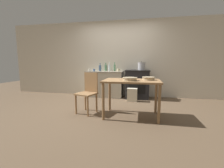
{
  "coord_description": "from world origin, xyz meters",
  "views": [
    {
      "loc": [
        0.78,
        -3.59,
        1.13
      ],
      "look_at": [
        0.0,
        0.41,
        0.56
      ],
      "focal_mm": 24.0,
      "sensor_mm": 36.0,
      "label": 1
    }
  ],
  "objects_px": {
    "stove": "(137,84)",
    "stock_pot": "(141,66)",
    "mixing_bowl_large": "(148,78)",
    "cup_center": "(118,70)",
    "chair": "(88,91)",
    "flour_sack": "(132,95)",
    "work_table": "(132,85)",
    "cup_mid_right": "(94,70)",
    "mixing_bowl_small": "(130,79)",
    "bottle_center_left": "(106,68)",
    "bottle_mid_left": "(115,68)",
    "bottle_left": "(109,68)",
    "bottle_far_left": "(100,68)",
    "cup_center_right": "(89,70)"
  },
  "relations": [
    {
      "from": "chair",
      "to": "cup_mid_right",
      "type": "height_order",
      "value": "cup_mid_right"
    },
    {
      "from": "chair",
      "to": "cup_center",
      "type": "xyz_separation_m",
      "value": [
        0.44,
        1.65,
        0.42
      ]
    },
    {
      "from": "stove",
      "to": "mixing_bowl_small",
      "type": "distance_m",
      "value": 1.89
    },
    {
      "from": "chair",
      "to": "bottle_mid_left",
      "type": "relative_size",
      "value": 3.06
    },
    {
      "from": "work_table",
      "to": "mixing_bowl_large",
      "type": "bearing_deg",
      "value": 14.36
    },
    {
      "from": "mixing_bowl_large",
      "to": "cup_mid_right",
      "type": "relative_size",
      "value": 3.35
    },
    {
      "from": "stove",
      "to": "stock_pot",
      "type": "bearing_deg",
      "value": 2.17
    },
    {
      "from": "chair",
      "to": "flour_sack",
      "type": "xyz_separation_m",
      "value": [
        0.94,
        1.21,
        -0.3
      ]
    },
    {
      "from": "stove",
      "to": "bottle_left",
      "type": "bearing_deg",
      "value": 175.71
    },
    {
      "from": "bottle_mid_left",
      "to": "bottle_center_left",
      "type": "bearing_deg",
      "value": 167.03
    },
    {
      "from": "stove",
      "to": "work_table",
      "type": "height_order",
      "value": "stove"
    },
    {
      "from": "bottle_mid_left",
      "to": "cup_mid_right",
      "type": "xyz_separation_m",
      "value": [
        -0.65,
        -0.25,
        -0.08
      ]
    },
    {
      "from": "bottle_far_left",
      "to": "cup_center",
      "type": "distance_m",
      "value": 0.64
    },
    {
      "from": "cup_center_right",
      "to": "bottle_left",
      "type": "bearing_deg",
      "value": 20.37
    },
    {
      "from": "work_table",
      "to": "cup_mid_right",
      "type": "xyz_separation_m",
      "value": [
        -1.34,
        1.63,
        0.23
      ]
    },
    {
      "from": "bottle_left",
      "to": "chair",
      "type": "bearing_deg",
      "value": -94.19
    },
    {
      "from": "stove",
      "to": "flour_sack",
      "type": "xyz_separation_m",
      "value": [
        -0.13,
        -0.45,
        -0.26
      ]
    },
    {
      "from": "stock_pot",
      "to": "work_table",
      "type": "bearing_deg",
      "value": -96.35
    },
    {
      "from": "stove",
      "to": "bottle_mid_left",
      "type": "xyz_separation_m",
      "value": [
        -0.77,
        0.14,
        0.52
      ]
    },
    {
      "from": "work_table",
      "to": "bottle_far_left",
      "type": "bearing_deg",
      "value": 123.26
    },
    {
      "from": "bottle_center_left",
      "to": "chair",
      "type": "bearing_deg",
      "value": -89.04
    },
    {
      "from": "bottle_far_left",
      "to": "stock_pot",
      "type": "bearing_deg",
      "value": -2.1
    },
    {
      "from": "bottle_center_left",
      "to": "cup_mid_right",
      "type": "height_order",
      "value": "bottle_center_left"
    },
    {
      "from": "mixing_bowl_small",
      "to": "chair",
      "type": "bearing_deg",
      "value": 168.84
    },
    {
      "from": "stock_pot",
      "to": "cup_center",
      "type": "xyz_separation_m",
      "value": [
        -0.74,
        -0.01,
        -0.13
      ]
    },
    {
      "from": "bottle_mid_left",
      "to": "chair",
      "type": "bearing_deg",
      "value": -99.41
    },
    {
      "from": "cup_center_right",
      "to": "cup_mid_right",
      "type": "height_order",
      "value": "cup_center_right"
    },
    {
      "from": "chair",
      "to": "bottle_mid_left",
      "type": "xyz_separation_m",
      "value": [
        0.3,
        1.8,
        0.49
      ]
    },
    {
      "from": "mixing_bowl_large",
      "to": "bottle_center_left",
      "type": "relative_size",
      "value": 0.95
    },
    {
      "from": "mixing_bowl_large",
      "to": "cup_center",
      "type": "distance_m",
      "value": 1.88
    },
    {
      "from": "cup_mid_right",
      "to": "work_table",
      "type": "bearing_deg",
      "value": -50.54
    },
    {
      "from": "work_table",
      "to": "stock_pot",
      "type": "bearing_deg",
      "value": 83.65
    },
    {
      "from": "bottle_far_left",
      "to": "bottle_center_left",
      "type": "xyz_separation_m",
      "value": [
        0.16,
        0.16,
        0.0
      ]
    },
    {
      "from": "bottle_far_left",
      "to": "bottle_mid_left",
      "type": "bearing_deg",
      "value": 9.34
    },
    {
      "from": "chair",
      "to": "bottle_center_left",
      "type": "bearing_deg",
      "value": 108.69
    },
    {
      "from": "stock_pot",
      "to": "mixing_bowl_large",
      "type": "bearing_deg",
      "value": -84.87
    },
    {
      "from": "mixing_bowl_large",
      "to": "bottle_far_left",
      "type": "relative_size",
      "value": 0.99
    },
    {
      "from": "chair",
      "to": "bottle_mid_left",
      "type": "bearing_deg",
      "value": 98.32
    },
    {
      "from": "chair",
      "to": "flour_sack",
      "type": "height_order",
      "value": "chair"
    },
    {
      "from": "stove",
      "to": "bottle_far_left",
      "type": "height_order",
      "value": "bottle_far_left"
    },
    {
      "from": "bottle_far_left",
      "to": "bottle_center_left",
      "type": "height_order",
      "value": "bottle_center_left"
    },
    {
      "from": "stock_pot",
      "to": "bottle_mid_left",
      "type": "xyz_separation_m",
      "value": [
        -0.89,
        0.13,
        -0.06
      ]
    },
    {
      "from": "cup_center",
      "to": "chair",
      "type": "bearing_deg",
      "value": -104.93
    },
    {
      "from": "stove",
      "to": "bottle_center_left",
      "type": "height_order",
      "value": "bottle_center_left"
    },
    {
      "from": "stove",
      "to": "stock_pot",
      "type": "height_order",
      "value": "stock_pot"
    },
    {
      "from": "stove",
      "to": "cup_center_right",
      "type": "distance_m",
      "value": 1.64
    },
    {
      "from": "bottle_center_left",
      "to": "cup_center_right",
      "type": "relative_size",
      "value": 3.0
    },
    {
      "from": "bottle_far_left",
      "to": "bottle_mid_left",
      "type": "distance_m",
      "value": 0.5
    },
    {
      "from": "flour_sack",
      "to": "mixing_bowl_large",
      "type": "relative_size",
      "value": 1.46
    },
    {
      "from": "mixing_bowl_small",
      "to": "mixing_bowl_large",
      "type": "bearing_deg",
      "value": 27.45
    }
  ]
}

